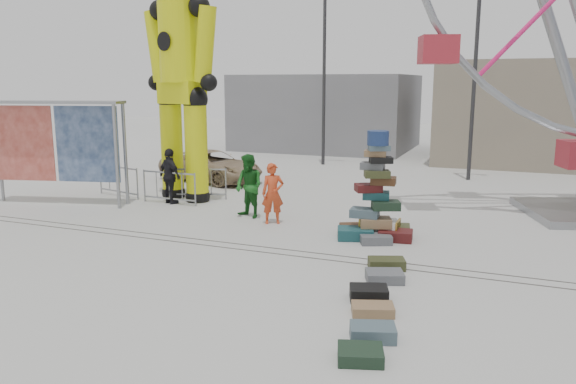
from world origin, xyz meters
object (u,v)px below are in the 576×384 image
at_px(lamp_post_left, 326,72).
at_px(pedestrian_red, 273,194).
at_px(barricade_dummy_b, 169,188).
at_px(parked_suv, 211,166).
at_px(steamer_trunk, 380,228).
at_px(crash_test_dummy, 181,75).
at_px(banner_scaffold, 54,127).
at_px(pedestrian_black, 170,176).
at_px(barricade_dummy_c, 197,184).
at_px(suitcase_tower, 375,208).
at_px(barricade_dummy_a, 118,181).
at_px(pedestrian_green, 249,186).
at_px(lamp_post_right, 477,69).

bearing_deg(lamp_post_left, pedestrian_red, -79.16).
xyz_separation_m(barricade_dummy_b, parked_suv, (-0.89, 4.40, 0.08)).
height_order(lamp_post_left, steamer_trunk, lamp_post_left).
xyz_separation_m(crash_test_dummy, banner_scaffold, (-3.46, -2.25, -1.65)).
xyz_separation_m(steamer_trunk, barricade_dummy_b, (-7.39, 1.41, 0.32)).
bearing_deg(pedestrian_black, lamp_post_left, -77.02).
distance_m(banner_scaffold, barricade_dummy_c, 4.94).
bearing_deg(suitcase_tower, parked_suv, 129.33).
height_order(crash_test_dummy, barricade_dummy_c, crash_test_dummy).
height_order(barricade_dummy_a, barricade_dummy_b, same).
height_order(crash_test_dummy, barricade_dummy_b, crash_test_dummy).
distance_m(lamp_post_left, barricade_dummy_b, 11.47).
bearing_deg(barricade_dummy_a, pedestrian_green, 2.09).
xyz_separation_m(pedestrian_red, parked_suv, (-5.12, 5.54, -0.24)).
bearing_deg(lamp_post_right, barricade_dummy_a, -144.11).
xyz_separation_m(barricade_dummy_a, pedestrian_black, (2.37, -0.32, 0.37)).
bearing_deg(barricade_dummy_b, pedestrian_black, 83.87).
height_order(pedestrian_green, pedestrian_black, pedestrian_green).
xyz_separation_m(lamp_post_left, barricade_dummy_b, (-1.98, -10.59, -3.93)).
distance_m(barricade_dummy_c, pedestrian_black, 1.09).
bearing_deg(parked_suv, pedestrian_green, -126.00).
distance_m(barricade_dummy_b, pedestrian_green, 3.39).
height_order(crash_test_dummy, pedestrian_red, crash_test_dummy).
relative_size(steamer_trunk, barricade_dummy_a, 0.50).
bearing_deg(parked_suv, pedestrian_red, -122.38).
bearing_deg(banner_scaffold, barricade_dummy_c, 17.54).
xyz_separation_m(pedestrian_green, pedestrian_black, (-3.28, 0.80, -0.03)).
relative_size(banner_scaffold, barricade_dummy_c, 2.37).
height_order(lamp_post_left, crash_test_dummy, lamp_post_left).
height_order(crash_test_dummy, pedestrian_black, crash_test_dummy).
relative_size(lamp_post_right, barricade_dummy_c, 4.00).
bearing_deg(lamp_post_left, lamp_post_right, -15.95).
distance_m(suitcase_tower, barricade_dummy_a, 9.84).
bearing_deg(suitcase_tower, barricade_dummy_b, 153.38).
xyz_separation_m(steamer_trunk, barricade_dummy_c, (-6.92, 2.38, 0.32)).
bearing_deg(pedestrian_red, lamp_post_left, 72.85).
height_order(lamp_post_left, barricade_dummy_b, lamp_post_left).
bearing_deg(lamp_post_left, crash_test_dummy, -101.00).
relative_size(lamp_post_right, pedestrian_black, 4.33).
xyz_separation_m(pedestrian_black, parked_suv, (-0.90, 4.34, -0.30)).
bearing_deg(parked_suv, barricade_dummy_c, -143.47).
distance_m(barricade_dummy_c, parked_suv, 3.69).
relative_size(barricade_dummy_c, pedestrian_green, 1.05).
height_order(suitcase_tower, pedestrian_green, suitcase_tower).
height_order(crash_test_dummy, parked_suv, crash_test_dummy).
height_order(suitcase_tower, parked_suv, suitcase_tower).
distance_m(steamer_trunk, barricade_dummy_a, 9.92).
distance_m(steamer_trunk, parked_suv, 10.12).
relative_size(barricade_dummy_b, parked_suv, 0.44).
relative_size(lamp_post_right, barricade_dummy_a, 4.00).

